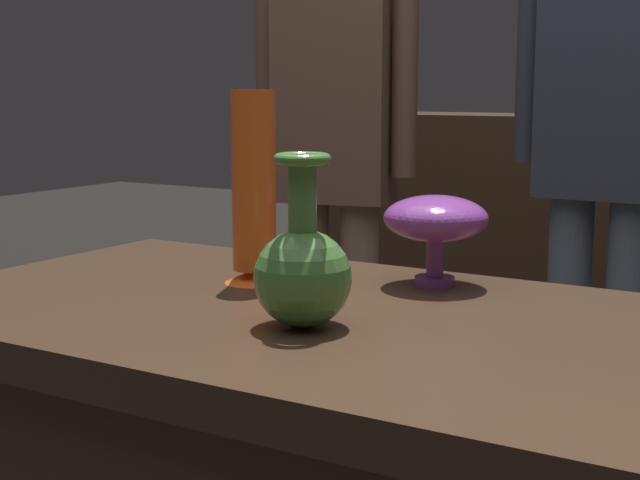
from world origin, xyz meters
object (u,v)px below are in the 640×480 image
(vase_left_accent, at_px, (436,221))
(vase_tall_behind, at_px, (254,193))
(vase_centerpiece, at_px, (301,269))
(visitor_center_back, at_px, (606,134))
(shelf_vase_left, at_px, (530,96))
(visitor_near_left, at_px, (335,151))

(vase_left_accent, bearing_deg, vase_tall_behind, -152.85)
(vase_centerpiece, height_order, visitor_center_back, visitor_center_back)
(shelf_vase_left, distance_m, visitor_near_left, 1.06)
(vase_centerpiece, xyz_separation_m, shelf_vase_left, (-0.52, 2.36, 0.19))
(vase_tall_behind, bearing_deg, vase_centerpiece, -42.82)
(vase_tall_behind, distance_m, visitor_near_left, 1.27)
(vase_centerpiece, distance_m, visitor_near_left, 1.52)
(vase_centerpiece, bearing_deg, shelf_vase_left, 102.37)
(shelf_vase_left, xyz_separation_m, visitor_near_left, (-0.22, -1.02, -0.15))
(vase_left_accent, bearing_deg, vase_centerpiece, -97.49)
(visitor_near_left, bearing_deg, vase_tall_behind, 102.88)
(vase_left_accent, height_order, visitor_center_back, visitor_center_back)
(vase_centerpiece, bearing_deg, visitor_near_left, 118.80)
(vase_tall_behind, relative_size, vase_left_accent, 1.86)
(vase_centerpiece, relative_size, shelf_vase_left, 0.96)
(vase_left_accent, xyz_separation_m, shelf_vase_left, (-0.56, 2.06, 0.16))
(shelf_vase_left, relative_size, visitor_near_left, 0.14)
(visitor_near_left, bearing_deg, visitor_center_back, 173.41)
(shelf_vase_left, height_order, visitor_near_left, visitor_near_left)
(shelf_vase_left, height_order, visitor_center_back, visitor_center_back)
(vase_left_accent, distance_m, shelf_vase_left, 2.14)
(visitor_near_left, xyz_separation_m, visitor_center_back, (0.73, 0.07, 0.06))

